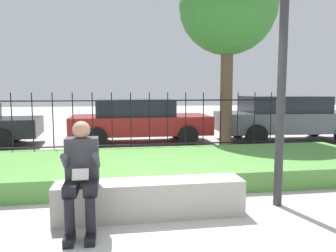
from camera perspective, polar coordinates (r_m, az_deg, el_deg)
name	(u,v)px	position (r m, az deg, el deg)	size (l,w,h in m)	color
ground_plane	(163,215)	(4.44, -0.95, -15.29)	(60.00, 60.00, 0.00)	#B2AFA8
stone_bench	(150,200)	(4.35, -3.07, -12.81)	(2.42, 0.45, 0.47)	#ADA89E
person_seated_reader	(82,171)	(3.96, -14.81, -7.58)	(0.42, 0.73, 1.27)	black
grass_berm	(147,167)	(6.32, -3.60, -7.18)	(9.17, 2.65, 0.33)	#569342
iron_fence	(140,124)	(7.92, -4.86, 0.36)	(7.17, 0.03, 1.58)	black
car_parked_center	(139,120)	(10.18, -5.04, 1.06)	(4.21, 1.93, 1.35)	maroon
car_parked_right	(287,117)	(11.22, 19.97, 1.44)	(4.58, 2.18, 1.44)	#4C5156
street_lamp	(283,48)	(4.83, 19.39, 12.76)	(0.28, 0.28, 3.54)	#2D2D30
tree_behind_fence	(228,7)	(9.74, 10.40, 19.75)	(2.71, 2.71, 5.33)	brown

